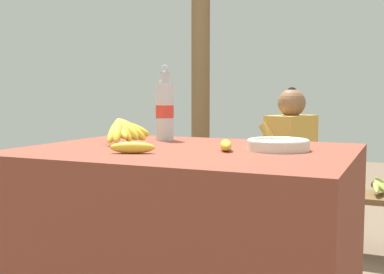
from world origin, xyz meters
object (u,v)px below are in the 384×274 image
Objects in this scene: wooden_bench at (309,200)px; banana_bunch_green at (380,186)px; seated_vendor at (285,157)px; support_post_near at (201,77)px; serving_bowl at (278,144)px; banana_bunch_ripe at (125,130)px; water_bottle at (165,110)px; loose_banana_front at (132,148)px; loose_banana_side at (226,145)px.

banana_bunch_green reaches higher than wooden_bench.
seated_vendor is 1.07m from support_post_near.
serving_bowl is at bearing 120.80° from seated_vendor.
support_post_near is (-0.79, 0.46, 0.55)m from seated_vendor.
water_bottle is (0.07, 0.22, 0.08)m from banana_bunch_ripe.
serving_bowl is 0.61m from water_bottle.
loose_banana_front is 1.86m from banana_bunch_green.
banana_bunch_ripe is 1.63× the size of loose_banana_front.
loose_banana_front and loose_banana_side have the same top height.
wooden_bench is at bearing -154.99° from seated_vendor.
banana_bunch_ripe is at bearing -107.53° from water_bottle.
banana_bunch_green is at bearing 53.27° from water_bottle.
seated_vendor is (0.36, 1.37, -0.26)m from banana_bunch_ripe.
support_post_near is (-1.37, 0.45, 0.69)m from banana_bunch_green.
loose_banana_front is 0.15× the size of seated_vendor.
serving_bowl is at bearing 28.89° from loose_banana_side.
wooden_bench is at bearing 79.03° from loose_banana_front.
water_bottle is 1.53m from banana_bunch_green.
seated_vendor reaches higher than wooden_bench.
banana_bunch_green is at bearing 0.01° from wooden_bench.
wooden_bench is at bearing 69.47° from banana_bunch_ripe.
support_post_near is (-0.63, 2.11, 0.33)m from loose_banana_front.
support_post_near is at bearing 162.00° from banana_bunch_green.
wooden_bench is (-0.12, 1.36, -0.49)m from serving_bowl.
water_bottle reaches higher than wooden_bench.
seated_vendor is at bearing 101.87° from serving_bowl.
water_bottle is at bearing -72.64° from support_post_near.
banana_bunch_green is 1.60m from support_post_near.
loose_banana_side is 1.46m from seated_vendor.
seated_vendor reaches higher than loose_banana_side.
water_bottle reaches higher than loose_banana_front.
banana_bunch_ripe is 1.44m from seated_vendor.
banana_bunch_green is (0.58, 0.02, -0.14)m from seated_vendor.
wooden_bench is (0.52, 1.39, -0.53)m from banana_bunch_ripe.
water_bottle is at bearing -126.73° from banana_bunch_green.
loose_banana_side is 2.13m from support_post_near.
loose_banana_side is at bearing -151.11° from serving_bowl.
loose_banana_side is 0.57× the size of banana_bunch_green.
banana_bunch_ripe is 1.15× the size of serving_bowl.
loose_banana_front is at bearing -73.33° from support_post_near.
water_bottle reaches higher than loose_banana_side.
serving_bowl reaches higher than banana_bunch_green.
banana_bunch_ripe is 1.81× the size of loose_banana_side.
loose_banana_side is at bearing -107.92° from banana_bunch_green.
wooden_bench is at bearing 88.01° from loose_banana_side.
support_post_near reaches higher than banana_bunch_green.
banana_bunch_ripe is 0.25× the size of seated_vendor.
loose_banana_side is at bearing 37.35° from loose_banana_front.
serving_bowl is 0.20m from loose_banana_side.
serving_bowl is at bearing 34.28° from loose_banana_front.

